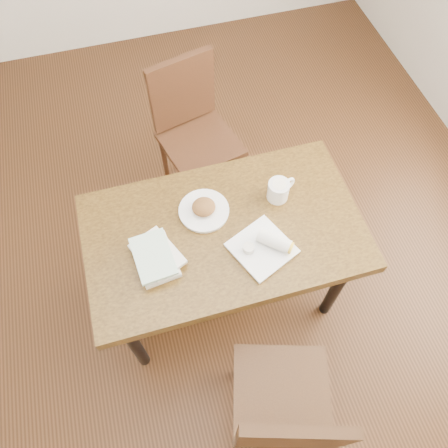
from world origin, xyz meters
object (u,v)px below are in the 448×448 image
object	(u,v)px
chair_far	(193,126)
plate_scone	(204,209)
book_stack	(156,257)
chair_near	(284,412)
plate_burrito	(266,246)
table	(224,238)
coffee_mug	(279,190)

from	to	relation	value
chair_far	plate_scone	world-z (taller)	chair_far
book_stack	chair_near	bearing A→B (deg)	-63.46
plate_scone	plate_burrito	size ratio (longest dim) A/B	0.74
chair_far	chair_near	bearing A→B (deg)	-90.54
table	plate_scone	distance (m)	0.17
coffee_mug	book_stack	xyz separation A→B (m)	(-0.63, -0.17, -0.02)
plate_scone	coffee_mug	xyz separation A→B (m)	(0.37, -0.01, 0.03)
table	coffee_mug	size ratio (longest dim) A/B	8.67
plate_burrito	book_stack	bearing A→B (deg)	170.57
chair_far	book_stack	xyz separation A→B (m)	(-0.38, -0.91, 0.23)
chair_near	chair_far	xyz separation A→B (m)	(0.02, 1.64, 0.00)
coffee_mug	book_stack	world-z (taller)	coffee_mug
plate_burrito	coffee_mug	bearing A→B (deg)	59.50
chair_near	plate_scone	bearing A→B (deg)	96.13
plate_burrito	book_stack	xyz separation A→B (m)	(-0.48, 0.08, 0.01)
coffee_mug	plate_burrito	distance (m)	0.30
chair_far	book_stack	size ratio (longest dim) A/B	3.48
book_stack	plate_burrito	bearing A→B (deg)	-9.43
chair_far	book_stack	bearing A→B (deg)	-112.58
table	plate_burrito	size ratio (longest dim) A/B	4.01
chair_near	chair_far	size ratio (longest dim) A/B	1.00
chair_far	coffee_mug	distance (m)	0.82
table	coffee_mug	bearing A→B (deg)	19.64
plate_scone	plate_burrito	xyz separation A→B (m)	(0.22, -0.26, 0.00)
plate_scone	book_stack	xyz separation A→B (m)	(-0.27, -0.18, 0.01)
plate_scone	book_stack	bearing A→B (deg)	-145.42
chair_near	plate_burrito	distance (m)	0.70
chair_near	chair_far	bearing A→B (deg)	89.46
plate_scone	coffee_mug	size ratio (longest dim) A/B	1.61
plate_scone	chair_far	bearing A→B (deg)	81.16
chair_near	plate_scone	world-z (taller)	chair_near
chair_far	plate_burrito	xyz separation A→B (m)	(0.10, -0.99, 0.23)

